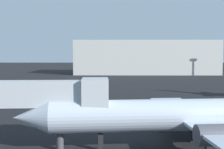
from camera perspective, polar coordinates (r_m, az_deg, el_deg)
airplane_at_gate at (r=28.56m, az=15.40°, el=-7.68°), size 32.43×25.55×10.45m
jet_bridge at (r=27.75m, az=-17.43°, el=-4.00°), size 17.77×3.20×6.74m
terminal_building at (r=135.96m, az=6.46°, el=3.40°), size 63.37×26.33×15.06m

